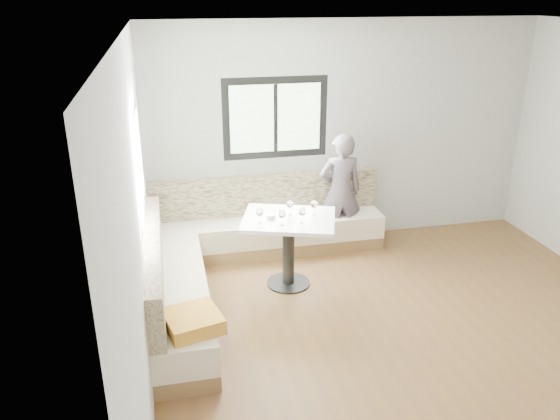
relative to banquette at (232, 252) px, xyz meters
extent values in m
cube|color=brown|center=(1.59, -1.61, -0.33)|extent=(5.00, 5.00, 0.01)
cube|color=white|center=(1.59, -1.61, 2.47)|extent=(5.00, 5.00, 0.01)
cube|color=#B7B7B2|center=(1.59, 0.89, 1.07)|extent=(5.00, 0.01, 2.80)
cube|color=#B7B7B2|center=(-0.91, -1.61, 1.07)|extent=(0.01, 5.00, 2.80)
cube|color=black|center=(0.69, 0.88, 1.32)|extent=(1.30, 0.02, 1.00)
cube|color=black|center=(-0.90, -0.71, 1.32)|extent=(0.02, 1.30, 1.00)
cube|color=olive|center=(0.54, 0.61, -0.25)|extent=(2.90, 0.55, 0.16)
cube|color=#F0E5C6|center=(0.54, 0.61, -0.03)|extent=(2.90, 0.55, 0.29)
cube|color=beige|center=(0.54, 0.82, 0.37)|extent=(2.90, 0.14, 0.50)
cube|color=olive|center=(-0.63, -0.79, -0.25)|extent=(0.55, 2.25, 0.16)
cube|color=#F0E5C6|center=(-0.63, -0.79, -0.03)|extent=(0.55, 2.25, 0.29)
cube|color=beige|center=(-0.84, -0.79, 0.37)|extent=(0.14, 2.25, 0.50)
cube|color=orange|center=(-0.55, -1.59, 0.18)|extent=(0.54, 0.54, 0.13)
cylinder|color=black|center=(0.59, -0.27, -0.32)|extent=(0.48, 0.48, 0.02)
cylinder|color=black|center=(0.59, -0.27, 0.05)|extent=(0.13, 0.13, 0.77)
cube|color=white|center=(0.59, -0.27, 0.46)|extent=(1.18, 1.04, 0.04)
imported|color=#574D56|center=(1.46, 0.58, 0.41)|extent=(0.56, 0.38, 1.49)
cylinder|color=white|center=(0.41, -0.23, 0.50)|extent=(0.10, 0.10, 0.04)
sphere|color=black|center=(0.42, -0.22, 0.51)|extent=(0.02, 0.02, 0.02)
sphere|color=black|center=(0.39, -0.22, 0.51)|extent=(0.02, 0.02, 0.02)
sphere|color=black|center=(0.41, -0.24, 0.51)|extent=(0.02, 0.02, 0.02)
cylinder|color=white|center=(0.26, -0.34, 0.48)|extent=(0.06, 0.06, 0.01)
cylinder|color=white|center=(0.26, -0.34, 0.52)|extent=(0.01, 0.01, 0.07)
ellipsoid|color=white|center=(0.26, -0.34, 0.60)|extent=(0.08, 0.08, 0.09)
cylinder|color=#400613|center=(0.26, -0.34, 0.58)|extent=(0.05, 0.05, 0.02)
cylinder|color=white|center=(0.48, -0.44, 0.48)|extent=(0.06, 0.06, 0.01)
cylinder|color=white|center=(0.48, -0.44, 0.52)|extent=(0.01, 0.01, 0.07)
ellipsoid|color=white|center=(0.48, -0.44, 0.60)|extent=(0.08, 0.08, 0.09)
cylinder|color=#400613|center=(0.48, -0.44, 0.58)|extent=(0.05, 0.05, 0.02)
cylinder|color=white|center=(0.70, -0.43, 0.48)|extent=(0.06, 0.06, 0.01)
cylinder|color=white|center=(0.70, -0.43, 0.52)|extent=(0.01, 0.01, 0.07)
ellipsoid|color=white|center=(0.70, -0.43, 0.60)|extent=(0.08, 0.08, 0.09)
cylinder|color=#400613|center=(0.70, -0.43, 0.58)|extent=(0.05, 0.05, 0.02)
cylinder|color=white|center=(0.63, -0.18, 0.48)|extent=(0.06, 0.06, 0.01)
cylinder|color=white|center=(0.63, -0.18, 0.52)|extent=(0.01, 0.01, 0.07)
ellipsoid|color=white|center=(0.63, -0.18, 0.60)|extent=(0.08, 0.08, 0.09)
cylinder|color=#400613|center=(0.63, -0.18, 0.58)|extent=(0.05, 0.05, 0.02)
cylinder|color=white|center=(0.88, -0.24, 0.48)|extent=(0.06, 0.06, 0.01)
cylinder|color=white|center=(0.88, -0.24, 0.52)|extent=(0.01, 0.01, 0.07)
ellipsoid|color=white|center=(0.88, -0.24, 0.60)|extent=(0.08, 0.08, 0.09)
cylinder|color=#400613|center=(0.88, -0.24, 0.58)|extent=(0.05, 0.05, 0.02)
camera|label=1|loc=(-0.67, -5.55, 2.75)|focal=35.00mm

